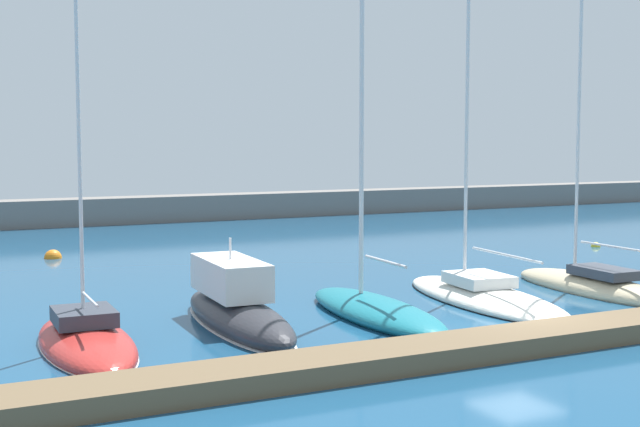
{
  "coord_description": "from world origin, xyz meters",
  "views": [
    {
      "loc": [
        -17.69,
        -21.25,
        6.07
      ],
      "look_at": [
        -4.12,
        5.71,
        3.46
      ],
      "focal_mm": 48.39,
      "sensor_mm": 36.0,
      "label": 1
    }
  ],
  "objects_px": {
    "motorboat_charcoal_third": "(236,307)",
    "sailboat_teal_fourth": "(375,305)",
    "mooring_buoy_orange": "(53,258)",
    "mooring_buoy_yellow": "(596,247)",
    "sailboat_red_second": "(86,341)",
    "sailboat_sand_sixth": "(593,284)",
    "sailboat_ivory_fifth": "(483,295)"
  },
  "relations": [
    {
      "from": "motorboat_charcoal_third",
      "to": "sailboat_teal_fourth",
      "type": "bearing_deg",
      "value": -98.11
    },
    {
      "from": "sailboat_teal_fourth",
      "to": "mooring_buoy_orange",
      "type": "relative_size",
      "value": 20.32
    },
    {
      "from": "motorboat_charcoal_third",
      "to": "mooring_buoy_orange",
      "type": "distance_m",
      "value": 19.25
    },
    {
      "from": "sailboat_teal_fourth",
      "to": "mooring_buoy_yellow",
      "type": "xyz_separation_m",
      "value": [
        20.92,
        11.04,
        -0.42
      ]
    },
    {
      "from": "sailboat_red_second",
      "to": "sailboat_sand_sixth",
      "type": "height_order",
      "value": "sailboat_sand_sixth"
    },
    {
      "from": "sailboat_red_second",
      "to": "sailboat_sand_sixth",
      "type": "distance_m",
      "value": 20.02
    },
    {
      "from": "sailboat_red_second",
      "to": "motorboat_charcoal_third",
      "type": "xyz_separation_m",
      "value": [
        5.02,
        0.9,
        0.39
      ]
    },
    {
      "from": "mooring_buoy_orange",
      "to": "sailboat_teal_fourth",
      "type": "bearing_deg",
      "value": -69.93
    },
    {
      "from": "sailboat_sand_sixth",
      "to": "mooring_buoy_yellow",
      "type": "height_order",
      "value": "sailboat_sand_sixth"
    },
    {
      "from": "sailboat_red_second",
      "to": "sailboat_ivory_fifth",
      "type": "relative_size",
      "value": 0.71
    },
    {
      "from": "mooring_buoy_orange",
      "to": "sailboat_sand_sixth",
      "type": "bearing_deg",
      "value": -48.09
    },
    {
      "from": "sailboat_sand_sixth",
      "to": "mooring_buoy_orange",
      "type": "relative_size",
      "value": 21.07
    },
    {
      "from": "mooring_buoy_yellow",
      "to": "sailboat_sand_sixth",
      "type": "bearing_deg",
      "value": -134.89
    },
    {
      "from": "motorboat_charcoal_third",
      "to": "sailboat_ivory_fifth",
      "type": "relative_size",
      "value": 0.48
    },
    {
      "from": "mooring_buoy_orange",
      "to": "mooring_buoy_yellow",
      "type": "bearing_deg",
      "value": -17.58
    },
    {
      "from": "sailboat_red_second",
      "to": "sailboat_sand_sixth",
      "type": "xyz_separation_m",
      "value": [
        20.02,
        0.36,
        0.1
      ]
    },
    {
      "from": "sailboat_red_second",
      "to": "mooring_buoy_yellow",
      "type": "height_order",
      "value": "sailboat_red_second"
    },
    {
      "from": "sailboat_ivory_fifth",
      "to": "sailboat_sand_sixth",
      "type": "distance_m",
      "value": 5.19
    },
    {
      "from": "sailboat_red_second",
      "to": "motorboat_charcoal_third",
      "type": "height_order",
      "value": "sailboat_red_second"
    },
    {
      "from": "mooring_buoy_orange",
      "to": "mooring_buoy_yellow",
      "type": "xyz_separation_m",
      "value": [
        28.22,
        -8.94,
        0.0
      ]
    },
    {
      "from": "sailboat_red_second",
      "to": "sailboat_ivory_fifth",
      "type": "xyz_separation_m",
      "value": [
        14.83,
        0.65,
        0.02
      ]
    },
    {
      "from": "sailboat_teal_fourth",
      "to": "sailboat_ivory_fifth",
      "type": "height_order",
      "value": "sailboat_ivory_fifth"
    },
    {
      "from": "sailboat_sand_sixth",
      "to": "mooring_buoy_yellow",
      "type": "bearing_deg",
      "value": -42.55
    },
    {
      "from": "motorboat_charcoal_third",
      "to": "sailboat_teal_fourth",
      "type": "xyz_separation_m",
      "value": [
        4.7,
        -0.92,
        -0.18
      ]
    },
    {
      "from": "mooring_buoy_orange",
      "to": "sailboat_ivory_fifth",
      "type": "bearing_deg",
      "value": -57.27
    },
    {
      "from": "sailboat_teal_fourth",
      "to": "sailboat_sand_sixth",
      "type": "relative_size",
      "value": 0.96
    },
    {
      "from": "sailboat_red_second",
      "to": "mooring_buoy_orange",
      "type": "relative_size",
      "value": 14.65
    },
    {
      "from": "mooring_buoy_yellow",
      "to": "sailboat_ivory_fifth",
      "type": "bearing_deg",
      "value": -146.72
    },
    {
      "from": "sailboat_red_second",
      "to": "motorboat_charcoal_third",
      "type": "relative_size",
      "value": 1.47
    },
    {
      "from": "motorboat_charcoal_third",
      "to": "mooring_buoy_orange",
      "type": "bearing_deg",
      "value": 10.74
    },
    {
      "from": "sailboat_ivory_fifth",
      "to": "mooring_buoy_yellow",
      "type": "relative_size",
      "value": 34.49
    },
    {
      "from": "sailboat_red_second",
      "to": "mooring_buoy_yellow",
      "type": "distance_m",
      "value": 32.56
    }
  ]
}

